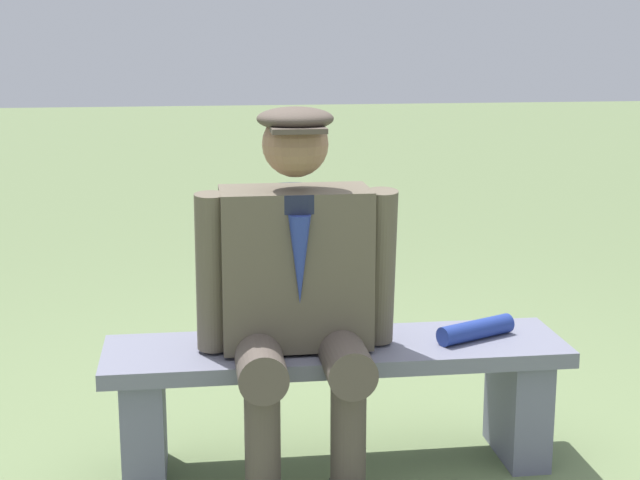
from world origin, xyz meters
TOP-DOWN VIEW (x-y plane):
  - ground_plane at (0.00, 0.00)m, footprint 30.00×30.00m
  - bench at (0.00, 0.00)m, footprint 1.51×0.39m
  - seated_man at (0.13, 0.06)m, footprint 0.64×0.56m
  - rolled_magazine at (-0.47, 0.01)m, footprint 0.29×0.18m

SIDE VIEW (x-z plane):
  - ground_plane at x=0.00m, z-range 0.00..0.00m
  - bench at x=0.00m, z-range 0.08..0.50m
  - rolled_magazine at x=-0.47m, z-range 0.43..0.49m
  - seated_man at x=0.13m, z-range 0.05..1.25m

